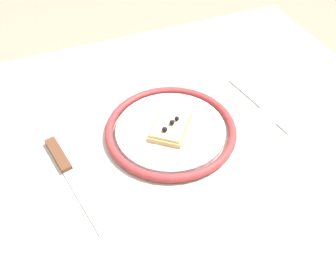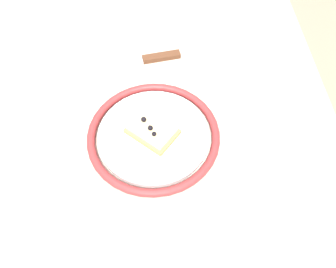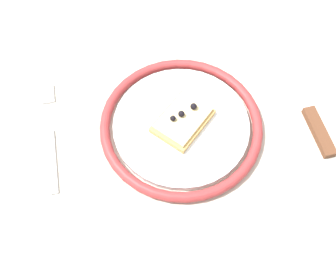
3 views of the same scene
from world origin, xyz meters
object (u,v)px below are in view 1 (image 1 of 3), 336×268
(pizza_slice_near, at_px, (170,126))
(knife, at_px, (65,166))
(plate, at_px, (171,130))
(fork, at_px, (260,105))
(dining_table, at_px, (166,175))

(pizza_slice_near, distance_m, knife, 0.21)
(plate, relative_size, fork, 1.31)
(dining_table, height_order, pizza_slice_near, pizza_slice_near)
(pizza_slice_near, distance_m, fork, 0.21)
(dining_table, distance_m, plate, 0.11)
(plate, height_order, fork, plate)
(dining_table, relative_size, pizza_slice_near, 9.07)
(dining_table, xyz_separation_m, knife, (0.19, -0.01, 0.10))
(dining_table, distance_m, knife, 0.22)
(plate, distance_m, fork, 0.21)
(plate, height_order, knife, plate)
(dining_table, relative_size, knife, 4.31)
(plate, xyz_separation_m, pizza_slice_near, (0.00, 0.00, 0.01))
(pizza_slice_near, bearing_deg, knife, 2.28)
(plate, relative_size, knife, 1.10)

